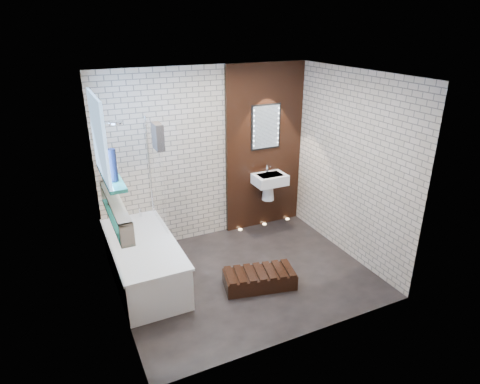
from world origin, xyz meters
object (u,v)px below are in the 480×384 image
walnut_step (259,279)px  bathtub (144,261)px  bath_screen (156,174)px  washbasin (269,183)px  led_mirror (266,127)px

walnut_step → bathtub: bearing=149.8°
bath_screen → washbasin: 1.89m
bathtub → washbasin: 2.32m
bathtub → walnut_step: (1.29, -0.75, -0.19)m
bath_screen → washbasin: bearing=5.8°
bath_screen → walnut_step: size_ratio=1.57×
bath_screen → washbasin: (1.82, 0.18, -0.49)m
washbasin → walnut_step: size_ratio=0.65×
bathtub → washbasin: (2.17, 0.62, 0.50)m
bath_screen → led_mirror: led_mirror is taller
led_mirror → bath_screen: bearing=-169.3°
bathtub → walnut_step: bathtub is taller
bath_screen → led_mirror: size_ratio=2.00×
bathtub → bath_screen: bath_screen is taller
bathtub → led_mirror: bearing=19.8°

